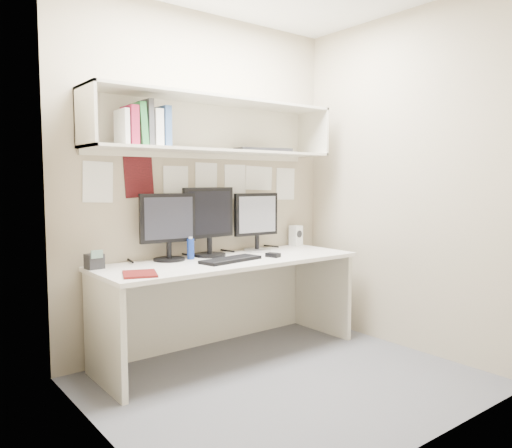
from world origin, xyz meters
TOP-DOWN VIEW (x-y plane):
  - floor at (0.00, 0.00)m, footprint 2.40×2.00m
  - wall_back at (0.00, 1.00)m, footprint 2.40×0.02m
  - wall_front at (0.00, -1.00)m, footprint 2.40×0.02m
  - wall_left at (-1.20, 0.00)m, footprint 0.02×2.00m
  - wall_right at (1.20, 0.00)m, footprint 0.02×2.00m
  - desk at (0.00, 0.65)m, footprint 2.00×0.70m
  - overhead_hutch at (0.00, 0.86)m, footprint 2.00×0.38m
  - pinned_papers at (0.00, 0.99)m, footprint 1.92×0.01m
  - monitor_left at (-0.39, 0.87)m, footprint 0.42×0.23m
  - monitor_center at (-0.04, 0.87)m, footprint 0.45×0.25m
  - monitor_right at (0.42, 0.87)m, footprint 0.41×0.22m
  - keyboard at (-0.06, 0.55)m, footprint 0.50×0.25m
  - mouse at (0.31, 0.52)m, footprint 0.09×0.12m
  - speaker at (0.91, 0.91)m, footprint 0.10×0.10m
  - blue_bottle at (-0.23, 0.81)m, footprint 0.05×0.05m
  - maroon_notebook at (-0.80, 0.47)m, footprint 0.27×0.30m
  - desk_phone at (-0.94, 0.85)m, footprint 0.12×0.11m
  - book_stack at (-0.60, 0.79)m, footprint 0.34×0.19m
  - hutch_tray at (0.47, 0.83)m, footprint 0.48×0.26m

SIDE VIEW (x-z plane):
  - floor at x=0.00m, z-range -0.01..0.01m
  - desk at x=0.00m, z-range 0.00..0.73m
  - maroon_notebook at x=-0.80m, z-range 0.73..0.74m
  - keyboard at x=-0.06m, z-range 0.73..0.75m
  - mouse at x=0.31m, z-range 0.73..0.76m
  - desk_phone at x=-0.94m, z-range 0.72..0.85m
  - blue_bottle at x=-0.23m, z-range 0.73..0.89m
  - speaker at x=0.91m, z-range 0.73..0.91m
  - monitor_right at x=0.42m, z-range 0.75..1.23m
  - monitor_left at x=-0.39m, z-range 0.75..1.24m
  - monitor_center at x=-0.04m, z-range 0.75..1.28m
  - pinned_papers at x=0.00m, z-range 1.01..1.49m
  - wall_back at x=0.00m, z-range 0.00..2.60m
  - wall_front at x=0.00m, z-range 0.00..2.60m
  - wall_left at x=-1.20m, z-range 0.00..2.60m
  - wall_right at x=1.20m, z-range 0.00..2.60m
  - hutch_tray at x=0.47m, z-range 1.54..1.57m
  - book_stack at x=-0.60m, z-range 1.52..1.83m
  - overhead_hutch at x=0.00m, z-range 1.52..1.92m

